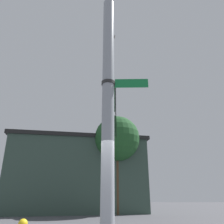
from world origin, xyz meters
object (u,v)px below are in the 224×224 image
object	(u,v)px
traffic_light_mid_inner	(112,126)
bird_flying	(113,36)
traffic_light_nearest_pole	(111,97)
street_name_sign	(117,83)

from	to	relation	value
traffic_light_mid_inner	bird_flying	world-z (taller)	bird_flying
traffic_light_mid_inner	bird_flying	bearing A→B (deg)	-178.29
traffic_light_nearest_pole	bird_flying	distance (m)	3.91
traffic_light_nearest_pole	traffic_light_mid_inner	size ratio (longest dim) A/B	1.00
bird_flying	traffic_light_nearest_pole	bearing A→B (deg)	174.82
traffic_light_nearest_pole	bird_flying	xyz separation A→B (m)	(1.07, -0.10, 3.76)
traffic_light_nearest_pole	street_name_sign	world-z (taller)	traffic_light_nearest_pole
traffic_light_nearest_pole	street_name_sign	xyz separation A→B (m)	(-2.94, -0.23, -0.95)
traffic_light_nearest_pole	bird_flying	world-z (taller)	bird_flying
bird_flying	street_name_sign	bearing A→B (deg)	-178.11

